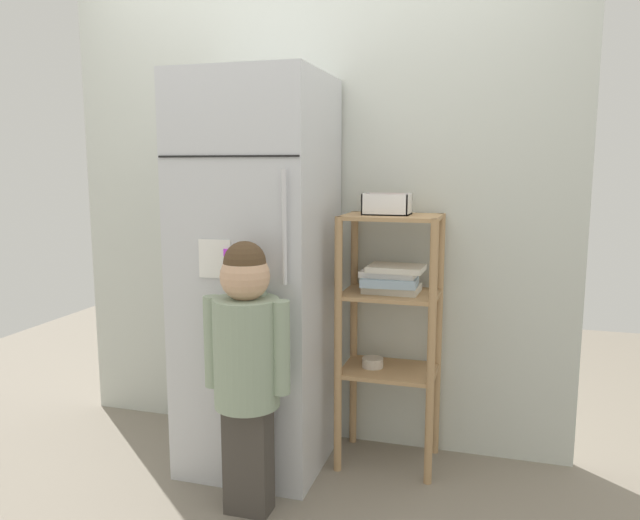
# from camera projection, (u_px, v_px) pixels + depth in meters

# --- Properties ---
(ground_plane) EXTENTS (6.00, 6.00, 0.00)m
(ground_plane) POSITION_uv_depth(u_px,v_px,m) (289.00, 463.00, 2.91)
(ground_plane) COLOR gray
(kitchen_wall_back) EXTENTS (2.61, 0.03, 2.32)m
(kitchen_wall_back) POSITION_uv_depth(u_px,v_px,m) (311.00, 216.00, 3.08)
(kitchen_wall_back) COLOR silver
(kitchen_wall_back) RESTS_ON ground
(refrigerator) EXTENTS (0.63, 0.66, 1.82)m
(refrigerator) POSITION_uv_depth(u_px,v_px,m) (258.00, 275.00, 2.83)
(refrigerator) COLOR silver
(refrigerator) RESTS_ON ground
(child_standing) EXTENTS (0.36, 0.27, 1.13)m
(child_standing) POSITION_uv_depth(u_px,v_px,m) (247.00, 352.00, 2.41)
(child_standing) COLOR #403B35
(child_standing) RESTS_ON ground
(pantry_shelf_unit) EXTENTS (0.46, 0.35, 1.19)m
(pantry_shelf_unit) POSITION_uv_depth(u_px,v_px,m) (390.00, 306.00, 2.82)
(pantry_shelf_unit) COLOR tan
(pantry_shelf_unit) RESTS_ON ground
(fruit_bin) EXTENTS (0.21, 0.16, 0.10)m
(fruit_bin) POSITION_uv_depth(u_px,v_px,m) (387.00, 206.00, 2.77)
(fruit_bin) COLOR white
(fruit_bin) RESTS_ON pantry_shelf_unit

